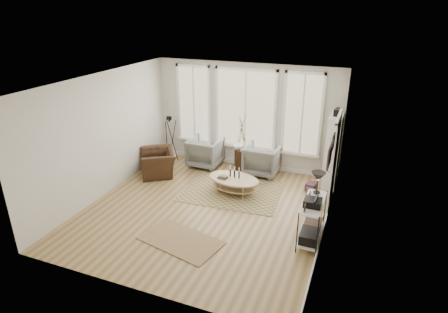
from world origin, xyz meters
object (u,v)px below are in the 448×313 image
at_px(bookcase, 333,151).
at_px(coffee_table, 233,181).
at_px(armchair_left, 205,152).
at_px(armchair_right, 262,160).
at_px(accent_chair, 158,162).
at_px(low_shelf, 312,217).
at_px(side_table, 242,142).

distance_m(bookcase, coffee_table, 2.55).
bearing_deg(coffee_table, armchair_left, 135.52).
height_order(armchair_right, accent_chair, armchair_right).
height_order(low_shelf, accent_chair, low_shelf).
distance_m(low_shelf, armchair_right, 3.16).
bearing_deg(armchair_right, armchair_left, 2.95).
distance_m(armchair_left, side_table, 1.11).
distance_m(armchair_right, accent_chair, 2.82).
bearing_deg(armchair_left, accent_chair, 46.39).
bearing_deg(armchair_right, side_table, -8.93).
height_order(side_table, accent_chair, side_table).
distance_m(armchair_left, armchair_right, 1.66).
height_order(coffee_table, armchair_right, armchair_right).
height_order(low_shelf, armchair_right, low_shelf).
bearing_deg(armchair_left, armchair_right, -177.61).
relative_size(bookcase, armchair_left, 2.31).
relative_size(low_shelf, armchair_right, 1.44).
height_order(bookcase, armchair_left, bookcase).
bearing_deg(bookcase, low_shelf, -91.28).
xyz_separation_m(bookcase, armchair_left, (-3.47, 0.06, -0.55)).
xyz_separation_m(coffee_table, side_table, (-0.30, 1.47, 0.48)).
xyz_separation_m(low_shelf, accent_chair, (-4.37, 1.59, -0.18)).
bearing_deg(coffee_table, armchair_right, 76.13).
xyz_separation_m(armchair_right, accent_chair, (-2.62, -1.04, -0.08)).
bearing_deg(armchair_left, side_table, -170.24).
distance_m(low_shelf, side_table, 3.65).
relative_size(armchair_left, accent_chair, 0.87).
distance_m(bookcase, low_shelf, 2.56).
height_order(armchair_left, armchair_right, armchair_right).
bearing_deg(side_table, coffee_table, -78.38).
xyz_separation_m(armchair_left, accent_chair, (-0.96, -0.99, -0.07)).
bearing_deg(armchair_right, bookcase, 177.59).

